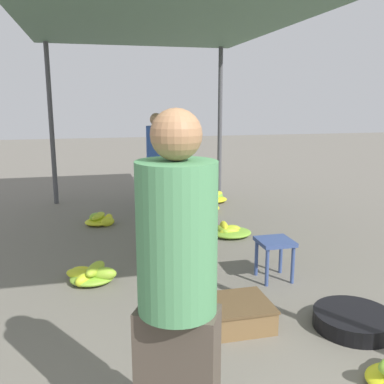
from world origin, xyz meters
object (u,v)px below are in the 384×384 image
(banana_pile_left_1, at_px, (100,220))
(crate_near, at_px, (240,313))
(vendor_foreground, at_px, (177,291))
(banana_pile_right_2, at_px, (230,231))
(stool, at_px, (275,248))
(banana_pile_right_1, at_px, (208,207))
(banana_pile_right_3, at_px, (211,197))
(basin_black, at_px, (354,320))
(shopper_walking_mid, at_px, (157,160))
(banana_pile_left_0, at_px, (91,275))
(crate_mid, at_px, (177,245))

(banana_pile_left_1, bearing_deg, crate_near, -72.37)
(vendor_foreground, relative_size, banana_pile_right_2, 3.30)
(stool, height_order, banana_pile_right_1, stool)
(banana_pile_left_1, distance_m, banana_pile_right_3, 2.23)
(stool, xyz_separation_m, banana_pile_right_1, (0.10, 2.80, -0.26))
(basin_black, distance_m, shopper_walking_mid, 4.36)
(banana_pile_left_0, xyz_separation_m, shopper_walking_mid, (1.12, 2.81, 0.75))
(banana_pile_left_0, bearing_deg, stool, -11.05)
(stool, relative_size, banana_pile_left_1, 0.95)
(vendor_foreground, distance_m, crate_near, 1.60)
(banana_pile_left_1, bearing_deg, basin_black, -61.38)
(shopper_walking_mid, bearing_deg, crate_mid, -93.00)
(banana_pile_right_3, bearing_deg, basin_black, -91.43)
(crate_near, bearing_deg, banana_pile_left_0, 135.71)
(banana_pile_right_1, bearing_deg, banana_pile_left_1, -166.71)
(crate_mid, bearing_deg, banana_pile_left_1, 121.59)
(banana_pile_left_0, relative_size, banana_pile_right_3, 0.88)
(vendor_foreground, bearing_deg, shopper_walking_mid, 82.00)
(banana_pile_left_1, bearing_deg, banana_pile_right_3, 27.59)
(banana_pile_right_3, height_order, crate_near, banana_pile_right_3)
(crate_near, height_order, crate_mid, crate_near)
(banana_pile_left_1, distance_m, crate_mid, 1.64)
(vendor_foreground, height_order, banana_pile_right_2, vendor_foreground)
(stool, bearing_deg, vendor_foreground, -125.74)
(banana_pile_left_1, relative_size, banana_pile_right_2, 0.83)
(crate_mid, bearing_deg, banana_pile_right_2, 29.28)
(banana_pile_right_1, bearing_deg, vendor_foreground, -107.53)
(banana_pile_right_3, bearing_deg, shopper_walking_mid, -165.61)
(banana_pile_right_3, bearing_deg, banana_pile_left_0, -124.79)
(banana_pile_right_1, bearing_deg, banana_pile_left_0, -127.89)
(banana_pile_left_1, relative_size, shopper_walking_mid, 0.28)
(stool, distance_m, basin_black, 1.09)
(shopper_walking_mid, bearing_deg, vendor_foreground, -98.00)
(banana_pile_right_2, bearing_deg, banana_pile_left_0, -149.06)
(banana_pile_right_3, relative_size, shopper_walking_mid, 0.38)
(vendor_foreground, bearing_deg, banana_pile_right_1, 72.47)
(banana_pile_left_1, distance_m, shopper_walking_mid, 1.45)
(banana_pile_right_3, bearing_deg, vendor_foreground, -107.83)
(banana_pile_left_0, relative_size, banana_pile_right_2, 1.01)
(stool, relative_size, shopper_walking_mid, 0.26)
(banana_pile_right_2, bearing_deg, vendor_foreground, -112.63)
(banana_pile_right_1, bearing_deg, stool, -92.10)
(banana_pile_right_1, distance_m, banana_pile_right_3, 0.66)
(banana_pile_left_0, xyz_separation_m, banana_pile_left_1, (0.15, 2.03, 0.00))
(stool, xyz_separation_m, banana_pile_left_0, (-1.80, 0.35, -0.26))
(banana_pile_left_0, bearing_deg, shopper_walking_mid, 68.18)
(shopper_walking_mid, bearing_deg, crate_near, -89.54)
(banana_pile_left_0, bearing_deg, crate_mid, 32.22)
(shopper_walking_mid, bearing_deg, banana_pile_right_3, 14.39)
(banana_pile_right_2, bearing_deg, banana_pile_left_1, 150.43)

